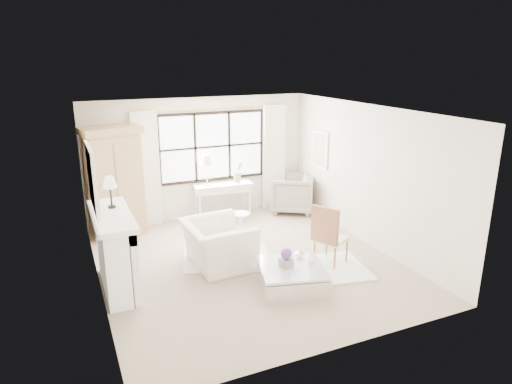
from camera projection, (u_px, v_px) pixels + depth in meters
floor at (248, 263)px, 8.15m from camera, size 5.50×5.50×0.00m
ceiling at (247, 111)px, 7.38m from camera, size 5.50×5.50×0.00m
wall_back at (200, 159)px, 10.17m from camera, size 5.00×0.00×5.00m
wall_front at (338, 252)px, 5.36m from camera, size 5.00×0.00×5.00m
wall_left at (93, 210)px, 6.80m from camera, size 0.00×5.50×5.50m
wall_right at (367, 176)px, 8.73m from camera, size 0.00×5.50×5.50m
window_pane at (212, 147)px, 10.20m from camera, size 2.40×0.02×1.50m
window_frame at (213, 147)px, 10.19m from camera, size 2.50×0.04×1.50m
curtain_rod at (212, 108)px, 9.90m from camera, size 3.30×0.04×0.04m
curtain_left at (147, 170)px, 9.65m from camera, size 0.55×0.10×2.47m
curtain_right at (274, 157)px, 10.82m from camera, size 0.55×0.10×2.47m
fireplace at (113, 251)px, 7.09m from camera, size 0.58×1.66×1.26m
mirror_frame at (92, 178)px, 6.67m from camera, size 0.05×1.15×0.95m
mirror_glass at (94, 178)px, 6.68m from camera, size 0.02×1.00×0.80m
art_frame at (320, 149)px, 10.15m from camera, size 0.04×0.62×0.82m
art_canvas at (319, 149)px, 10.14m from camera, size 0.01×0.52×0.72m
mantel_lamp at (110, 184)px, 7.06m from camera, size 0.22×0.22×0.51m
armoire at (115, 181)px, 9.14m from camera, size 1.24×0.91×2.24m
console_table at (223, 200)px, 10.34m from camera, size 1.33×0.53×0.80m
console_lamp at (207, 161)px, 9.92m from camera, size 0.28×0.28×0.69m
orchid_plant at (238, 172)px, 10.31m from camera, size 0.29×0.24×0.47m
side_table at (241, 221)px, 9.25m from camera, size 0.40×0.40×0.51m
rug_left at (227, 258)px, 8.32m from camera, size 1.81×1.50×0.03m
rug_right at (320, 269)px, 7.88m from camera, size 1.76×1.44×0.03m
club_armchair at (218, 244)px, 7.95m from camera, size 1.12×1.27×0.80m
wingback_chair at (292, 193)px, 10.76m from camera, size 1.33×1.32×0.88m
french_chair at (330, 247)px, 8.06m from camera, size 0.64×0.64×1.08m
coffee_table at (291, 278)px, 7.22m from camera, size 1.23×1.23×0.38m
planter_box at (286, 263)px, 7.14m from camera, size 0.19×0.19×0.13m
planter_flowers at (286, 254)px, 7.09m from camera, size 0.18×0.18×0.18m
pillar_candle at (311, 263)px, 7.15m from camera, size 0.09×0.09×0.12m
coffee_vase at (299, 253)px, 7.44m from camera, size 0.18×0.18×0.16m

